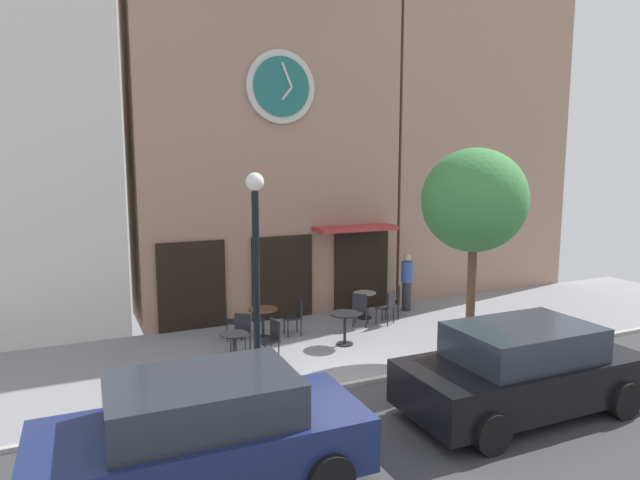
{
  "coord_description": "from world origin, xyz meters",
  "views": [
    {
      "loc": [
        -5.0,
        -8.96,
        4.31
      ],
      "look_at": [
        0.29,
        2.52,
        2.51
      ],
      "focal_mm": 30.92,
      "sensor_mm": 36.0,
      "label": 1
    }
  ],
  "objects_px": {
    "cafe_chair_near_tree": "(241,331)",
    "cafe_table_center": "(263,317)",
    "pedestrian_blue": "(407,282)",
    "cafe_table_leftmost": "(234,345)",
    "cafe_chair_left_end": "(360,307)",
    "cafe_chair_mid_row": "(296,314)",
    "cafe_chair_by_entrance": "(230,318)",
    "street_lamp": "(256,276)",
    "parked_car_navy": "(204,435)",
    "cafe_table_near_curb": "(345,322)",
    "cafe_chair_outer": "(388,305)",
    "parked_car_black": "(522,370)",
    "cafe_table_rightmost": "(365,301)",
    "cafe_chair_facing_wall": "(395,299)",
    "street_tree": "(475,201)",
    "cafe_chair_facing_street": "(271,337)"
  },
  "relations": [
    {
      "from": "cafe_table_near_curb",
      "to": "cafe_table_center",
      "type": "bearing_deg",
      "value": 142.05
    },
    {
      "from": "street_tree",
      "to": "cafe_chair_facing_street",
      "type": "height_order",
      "value": "street_tree"
    },
    {
      "from": "cafe_table_center",
      "to": "cafe_chair_mid_row",
      "type": "height_order",
      "value": "cafe_chair_mid_row"
    },
    {
      "from": "cafe_table_leftmost",
      "to": "cafe_chair_facing_wall",
      "type": "xyz_separation_m",
      "value": [
        5.09,
        1.71,
        0.05
      ]
    },
    {
      "from": "street_tree",
      "to": "cafe_chair_mid_row",
      "type": "distance_m",
      "value": 5.14
    },
    {
      "from": "cafe_table_near_curb",
      "to": "cafe_chair_by_entrance",
      "type": "distance_m",
      "value": 2.8
    },
    {
      "from": "street_tree",
      "to": "cafe_chair_facing_street",
      "type": "bearing_deg",
      "value": 161.8
    },
    {
      "from": "street_lamp",
      "to": "parked_car_black",
      "type": "height_order",
      "value": "street_lamp"
    },
    {
      "from": "cafe_table_leftmost",
      "to": "cafe_chair_by_entrance",
      "type": "bearing_deg",
      "value": 76.82
    },
    {
      "from": "cafe_table_rightmost",
      "to": "cafe_table_center",
      "type": "bearing_deg",
      "value": -171.08
    },
    {
      "from": "cafe_chair_left_end",
      "to": "street_lamp",
      "type": "bearing_deg",
      "value": -148.21
    },
    {
      "from": "cafe_chair_by_entrance",
      "to": "pedestrian_blue",
      "type": "bearing_deg",
      "value": 4.75
    },
    {
      "from": "cafe_table_near_curb",
      "to": "cafe_chair_mid_row",
      "type": "height_order",
      "value": "cafe_chair_mid_row"
    },
    {
      "from": "cafe_table_leftmost",
      "to": "cafe_chair_outer",
      "type": "distance_m",
      "value": 4.76
    },
    {
      "from": "street_tree",
      "to": "cafe_chair_by_entrance",
      "type": "height_order",
      "value": "street_tree"
    },
    {
      "from": "cafe_table_near_curb",
      "to": "cafe_table_rightmost",
      "type": "relative_size",
      "value": 1.05
    },
    {
      "from": "street_lamp",
      "to": "parked_car_black",
      "type": "relative_size",
      "value": 0.95
    },
    {
      "from": "cafe_table_near_curb",
      "to": "cafe_chair_outer",
      "type": "distance_m",
      "value": 2.06
    },
    {
      "from": "street_lamp",
      "to": "street_tree",
      "type": "bearing_deg",
      "value": -6.67
    },
    {
      "from": "street_lamp",
      "to": "cafe_chair_facing_street",
      "type": "bearing_deg",
      "value": 54.76
    },
    {
      "from": "cafe_table_leftmost",
      "to": "pedestrian_blue",
      "type": "height_order",
      "value": "pedestrian_blue"
    },
    {
      "from": "street_tree",
      "to": "pedestrian_blue",
      "type": "height_order",
      "value": "street_tree"
    },
    {
      "from": "cafe_table_rightmost",
      "to": "cafe_chair_near_tree",
      "type": "distance_m",
      "value": 4.13
    },
    {
      "from": "cafe_chair_near_tree",
      "to": "pedestrian_blue",
      "type": "xyz_separation_m",
      "value": [
        5.43,
        1.51,
        0.33
      ]
    },
    {
      "from": "street_lamp",
      "to": "cafe_chair_left_end",
      "type": "distance_m",
      "value": 4.47
    },
    {
      "from": "cafe_chair_facing_wall",
      "to": "pedestrian_blue",
      "type": "relative_size",
      "value": 0.54
    },
    {
      "from": "cafe_chair_facing_wall",
      "to": "cafe_chair_mid_row",
      "type": "height_order",
      "value": "same"
    },
    {
      "from": "cafe_table_center",
      "to": "cafe_chair_mid_row",
      "type": "distance_m",
      "value": 0.84
    },
    {
      "from": "cafe_chair_left_end",
      "to": "cafe_chair_by_entrance",
      "type": "xyz_separation_m",
      "value": [
        -3.39,
        0.39,
        0.0
      ]
    },
    {
      "from": "cafe_chair_outer",
      "to": "pedestrian_blue",
      "type": "distance_m",
      "value": 1.6
    },
    {
      "from": "cafe_chair_mid_row",
      "to": "pedestrian_blue",
      "type": "distance_m",
      "value": 3.89
    },
    {
      "from": "cafe_chair_left_end",
      "to": "cafe_chair_facing_street",
      "type": "bearing_deg",
      "value": -155.23
    },
    {
      "from": "cafe_chair_near_tree",
      "to": "cafe_table_center",
      "type": "bearing_deg",
      "value": 45.79
    },
    {
      "from": "cafe_chair_left_end",
      "to": "parked_car_navy",
      "type": "distance_m",
      "value": 7.73
    },
    {
      "from": "street_lamp",
      "to": "cafe_chair_left_end",
      "type": "xyz_separation_m",
      "value": [
        3.56,
        2.21,
        -1.56
      ]
    },
    {
      "from": "cafe_table_center",
      "to": "pedestrian_blue",
      "type": "relative_size",
      "value": 0.45
    },
    {
      "from": "cafe_chair_by_entrance",
      "to": "parked_car_black",
      "type": "bearing_deg",
      "value": -59.51
    },
    {
      "from": "street_lamp",
      "to": "cafe_chair_by_entrance",
      "type": "relative_size",
      "value": 4.57
    },
    {
      "from": "cafe_chair_mid_row",
      "to": "cafe_chair_facing_street",
      "type": "bearing_deg",
      "value": -128.78
    },
    {
      "from": "cafe_chair_near_tree",
      "to": "parked_car_black",
      "type": "distance_m",
      "value": 6.03
    },
    {
      "from": "street_tree",
      "to": "cafe_chair_by_entrance",
      "type": "xyz_separation_m",
      "value": [
        -4.7,
        3.17,
        -2.93
      ]
    },
    {
      "from": "cafe_table_leftmost",
      "to": "cafe_chair_left_end",
      "type": "xyz_separation_m",
      "value": [
        3.81,
        1.41,
        0.05
      ]
    },
    {
      "from": "cafe_chair_near_tree",
      "to": "cafe_table_leftmost",
      "type": "bearing_deg",
      "value": -117.39
    },
    {
      "from": "cafe_table_rightmost",
      "to": "cafe_chair_left_end",
      "type": "distance_m",
      "value": 0.8
    },
    {
      "from": "street_lamp",
      "to": "cafe_table_near_curb",
      "type": "distance_m",
      "value": 3.15
    },
    {
      "from": "cafe_table_leftmost",
      "to": "parked_car_navy",
      "type": "relative_size",
      "value": 0.17
    },
    {
      "from": "street_lamp",
      "to": "cafe_chair_outer",
      "type": "distance_m",
      "value": 5.05
    },
    {
      "from": "cafe_table_near_curb",
      "to": "cafe_chair_outer",
      "type": "relative_size",
      "value": 0.86
    },
    {
      "from": "cafe_table_center",
      "to": "cafe_chair_mid_row",
      "type": "relative_size",
      "value": 0.84
    },
    {
      "from": "pedestrian_blue",
      "to": "cafe_chair_left_end",
      "type": "bearing_deg",
      "value": -157.19
    }
  ]
}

